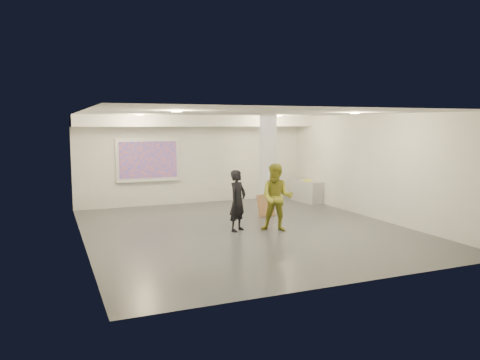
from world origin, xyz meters
name	(u,v)px	position (x,y,z in m)	size (l,w,h in m)	color
floor	(246,229)	(0.00, 0.00, 0.00)	(8.00, 9.00, 0.01)	#34363B
ceiling	(246,113)	(0.00, 0.00, 3.00)	(8.00, 9.00, 0.01)	silver
wall_back	(194,160)	(0.00, 4.50, 1.50)	(8.00, 0.01, 3.00)	silver
wall_front	(352,197)	(0.00, -4.50, 1.50)	(8.00, 0.01, 3.00)	silver
wall_left	(82,179)	(-4.00, 0.00, 1.50)	(0.01, 9.00, 3.00)	silver
wall_right	(373,167)	(4.00, 0.00, 1.50)	(0.01, 9.00, 3.00)	silver
soffit_band	(199,121)	(0.00, 3.95, 2.82)	(8.00, 1.10, 0.36)	white
downlight_nw	(140,115)	(-2.20, 2.50, 2.98)	(0.22, 0.22, 0.02)	#FFD598
downlight_ne	(278,116)	(2.20, 2.50, 2.98)	(0.22, 0.22, 0.02)	#FFD598
downlight_sw	(176,111)	(-2.20, -1.50, 2.98)	(0.22, 0.22, 0.02)	#FFD598
downlight_se	(355,113)	(2.20, -1.50, 2.98)	(0.22, 0.22, 0.02)	#FFD598
column	(268,164)	(1.50, 1.80, 1.50)	(0.52, 0.52, 3.00)	silver
projection_screen	(148,160)	(-1.60, 4.45, 1.53)	(2.10, 0.13, 1.42)	silver
credenza	(308,191)	(3.72, 3.15, 0.37)	(0.53, 1.28, 0.75)	#979A9C
postit_pad	(307,180)	(3.68, 3.11, 0.76)	(0.22, 0.30, 0.03)	#F2FC1B
cardboard_back	(265,205)	(1.25, 1.44, 0.32)	(0.60, 0.05, 0.65)	olive
cardboard_front	(267,208)	(1.28, 1.36, 0.24)	(0.45, 0.04, 0.49)	olive
woman	(238,201)	(-0.26, -0.06, 0.78)	(0.57, 0.37, 1.57)	black
man	(277,198)	(0.66, -0.45, 0.86)	(0.84, 0.65, 1.73)	#999829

